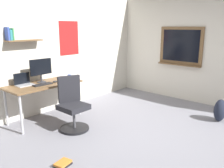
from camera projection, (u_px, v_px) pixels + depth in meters
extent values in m
plane|color=gray|center=(151.00, 139.00, 3.87)|extent=(5.20, 5.20, 0.00)
cube|color=silver|center=(58.00, 50.00, 5.14)|extent=(5.00, 0.10, 2.60)
cube|color=brown|center=(24.00, 40.00, 4.37)|extent=(0.68, 0.20, 0.02)
cube|color=#A51E1E|center=(69.00, 38.00, 5.25)|extent=(0.52, 0.01, 0.74)
cube|color=#3851B2|center=(7.00, 34.00, 4.14)|extent=(0.03, 0.14, 0.23)
cube|color=teal|center=(10.00, 35.00, 4.18)|extent=(0.04, 0.14, 0.19)
cube|color=#3D934C|center=(12.00, 34.00, 4.20)|extent=(0.02, 0.14, 0.21)
cube|color=silver|center=(212.00, 49.00, 5.34)|extent=(0.10, 5.00, 2.60)
cube|color=brown|center=(181.00, 46.00, 5.74)|extent=(0.04, 1.10, 0.90)
cube|color=black|center=(181.00, 46.00, 5.73)|extent=(0.01, 0.94, 0.76)
cube|color=brown|center=(179.00, 65.00, 5.82)|extent=(0.12, 1.10, 0.03)
cube|color=brown|center=(44.00, 84.00, 4.52)|extent=(1.40, 0.68, 0.03)
cylinder|color=#B7B7BC|center=(21.00, 115.00, 3.96)|extent=(0.04, 0.04, 0.70)
cylinder|color=#B7B7BC|center=(79.00, 98.00, 4.90)|extent=(0.04, 0.04, 0.70)
cylinder|color=#B7B7BC|center=(6.00, 108.00, 4.32)|extent=(0.04, 0.04, 0.70)
cylinder|color=#B7B7BC|center=(63.00, 93.00, 5.25)|extent=(0.04, 0.04, 0.70)
cylinder|color=black|center=(75.00, 128.00, 4.23)|extent=(0.52, 0.52, 0.04)
cylinder|color=#4C4C51|center=(74.00, 118.00, 4.18)|extent=(0.05, 0.05, 0.34)
cube|color=#232328|center=(74.00, 107.00, 4.13)|extent=(0.44, 0.44, 0.09)
cube|color=#232328|center=(69.00, 89.00, 4.23)|extent=(0.40, 0.20, 0.48)
cube|color=#ADAFB5|center=(25.00, 85.00, 4.36)|extent=(0.31, 0.21, 0.02)
cube|color=black|center=(22.00, 78.00, 4.40)|extent=(0.31, 0.01, 0.21)
cylinder|color=#38383D|center=(42.00, 82.00, 4.62)|extent=(0.17, 0.17, 0.01)
cylinder|color=#38383D|center=(41.00, 78.00, 4.60)|extent=(0.03, 0.03, 0.14)
cube|color=black|center=(41.00, 67.00, 4.54)|extent=(0.46, 0.02, 0.31)
cube|color=black|center=(43.00, 84.00, 4.41)|extent=(0.37, 0.13, 0.02)
ellipsoid|color=#262628|center=(55.00, 82.00, 4.61)|extent=(0.10, 0.06, 0.03)
cylinder|color=#334CA5|center=(69.00, 77.00, 4.92)|extent=(0.08, 0.08, 0.09)
ellipsoid|color=#1E2333|center=(220.00, 110.00, 4.56)|extent=(0.32, 0.22, 0.44)
cube|color=black|center=(63.00, 165.00, 3.12)|extent=(0.23, 0.18, 0.03)
cube|color=orange|center=(63.00, 163.00, 3.12)|extent=(0.24, 0.19, 0.03)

